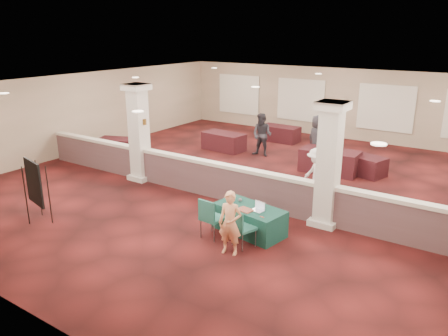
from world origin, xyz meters
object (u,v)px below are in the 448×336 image
Objects in this scene: far_table_back_center at (280,134)px; far_table_back_right at (361,164)px; attendee_d at (317,139)px; easel_board at (34,183)px; far_table_front_left at (118,146)px; far_table_back_left at (224,141)px; attendee_a at (262,135)px; near_table at (249,220)px; conf_chair_main at (241,225)px; conf_chair_side at (210,215)px; woman at (230,223)px; far_table_front_center at (330,161)px; attendee_b at (316,174)px.

far_table_back_center is 1.04× the size of far_table_back_right.
far_table_back_center is at bearing -18.12° from attendee_d.
far_table_front_left is (-3.15, 5.81, -0.74)m from easel_board.
far_table_back_left is 1.85m from attendee_a.
conf_chair_main is at bearing -63.62° from near_table.
far_table_back_left is 1.04× the size of far_table_back_center.
far_table_front_left is 7.16m from far_table_back_center.
far_table_back_right is 1.90m from attendee_d.
far_table_back_center is 2.71m from attendee_a.
conf_chair_side is 0.90m from woman.
far_table_front_center reaches higher than far_table_back_center.
easel_board is 1.05× the size of far_table_front_left.
far_table_back_left is (-5.13, 6.98, -0.19)m from conf_chair_main.
attendee_d is at bearing 107.87° from near_table.
near_table is 5.61m from easel_board.
far_table_front_left is at bearing -162.14° from far_table_back_right.
easel_board is 0.83× the size of far_table_front_center.
easel_board is at bearing -123.86° from far_table_back_right.
attendee_b is (0.48, 3.00, 0.45)m from near_table.
far_table_back_center is (-2.99, 9.67, -0.25)m from conf_chair_side.
attendee_b is at bearing -2.00° from far_table_front_left.
woman is at bearing -75.93° from conf_chair_main.
conf_chair_side is 7.49m from attendee_a.
attendee_d is at bearing 4.29° from far_table_back_left.
easel_board reaches higher than conf_chair_side.
far_table_back_center is at bearing 51.08° from far_table_front_left.
conf_chair_main is 0.85m from conf_chair_side.
conf_chair_main is (0.23, -0.78, 0.21)m from near_table.
attendee_d is (-1.09, 7.67, 0.19)m from woman.
woman is at bearing -71.16° from near_table.
far_table_back_center is at bearing 122.15° from near_table.
far_table_back_left is 5.78m from far_table_back_right.
conf_chair_main is 0.57× the size of far_table_back_right.
easel_board is at bearing -153.95° from conf_chair_side.
far_table_back_left is at bearing 103.13° from easel_board.
far_table_back_right is (4.50, -2.67, -0.01)m from far_table_back_center.
conf_chair_side is 7.16m from far_table_back_right.
conf_chair_main is 0.56× the size of easel_board.
conf_chair_side is 8.21m from far_table_back_left.
woman is at bearing -69.06° from attendee_a.
easel_board is at bearing -99.06° from attendee_b.
attendee_a is (-3.03, 0.53, 0.45)m from far_table_front_center.
attendee_a reaches higher than easel_board.
woman reaches higher than far_table_back_right.
far_table_back_left is at bearing 125.95° from conf_chair_side.
woman is (5.15, 1.34, -0.32)m from easel_board.
attendee_a is at bearing 29.12° from attendee_d.
far_table_front_left is at bearing 174.73° from conf_chair_main.
conf_chair_side is at bearing -157.69° from conf_chair_main.
far_table_back_right is at bearing -30.71° from far_table_back_center.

